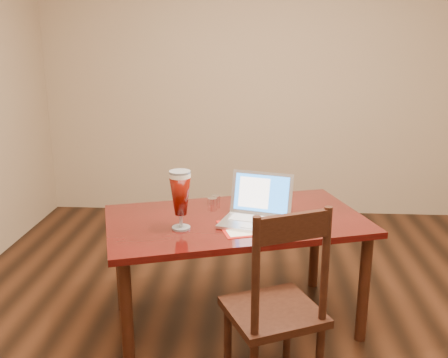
{
  "coord_description": "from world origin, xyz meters",
  "views": [
    {
      "loc": [
        -0.2,
        -2.31,
        1.69
      ],
      "look_at": [
        -0.37,
        0.34,
        0.94
      ],
      "focal_mm": 40.0,
      "sensor_mm": 36.0,
      "label": 1
    }
  ],
  "objects": [
    {
      "name": "room_shell",
      "position": [
        0.0,
        0.0,
        1.76
      ],
      "size": [
        4.51,
        5.01,
        2.71
      ],
      "color": "tan",
      "rests_on": "ground"
    },
    {
      "name": "dining_table",
      "position": [
        -0.32,
        0.4,
        0.62
      ],
      "size": [
        1.65,
        1.23,
        1.01
      ],
      "rotation": [
        0.0,
        0.0,
        0.31
      ],
      "color": "#460A09",
      "rests_on": "ground"
    },
    {
      "name": "dining_chair",
      "position": [
        -0.09,
        -0.21,
        0.46
      ],
      "size": [
        0.55,
        0.54,
        0.99
      ],
      "rotation": [
        0.0,
        0.0,
        0.43
      ],
      "color": "black",
      "rests_on": "ground"
    }
  ]
}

